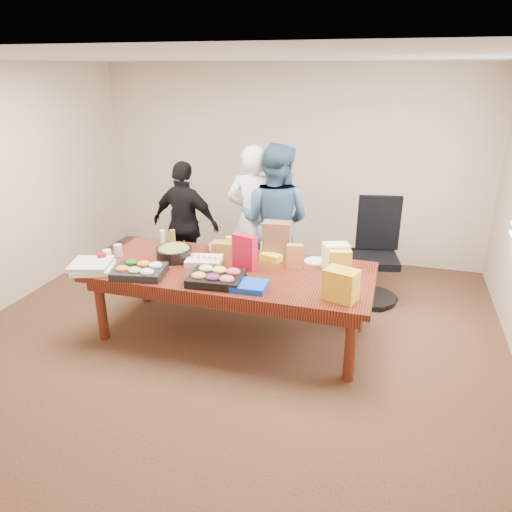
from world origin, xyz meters
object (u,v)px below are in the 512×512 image
(person_center, at_px, (254,219))
(salad_bowl, at_px, (174,254))
(conference_table, at_px, (232,303))
(person_right, at_px, (275,221))
(office_chair, at_px, (375,255))
(sheet_cake, at_px, (204,261))

(person_center, xyz_separation_m, salad_bowl, (-0.53, -1.13, -0.09))
(conference_table, xyz_separation_m, person_center, (-0.13, 1.21, 0.53))
(conference_table, bearing_deg, salad_bowl, 173.06)
(person_right, bearing_deg, salad_bowl, 59.45)
(office_chair, height_order, person_center, person_center)
(office_chair, height_order, salad_bowl, office_chair)
(conference_table, distance_m, person_right, 1.27)
(sheet_cake, bearing_deg, person_center, 68.87)
(person_right, bearing_deg, person_center, -6.87)
(sheet_cake, height_order, salad_bowl, salad_bowl)
(conference_table, relative_size, person_right, 1.52)
(sheet_cake, bearing_deg, conference_table, -21.05)
(person_center, distance_m, sheet_cake, 1.18)
(person_center, relative_size, salad_bowl, 4.78)
(office_chair, height_order, sheet_cake, office_chair)
(person_center, bearing_deg, office_chair, 173.99)
(conference_table, relative_size, person_center, 1.55)
(conference_table, xyz_separation_m, salad_bowl, (-0.66, 0.08, 0.44))
(person_right, xyz_separation_m, salad_bowl, (-0.81, -1.06, -0.11))
(office_chair, xyz_separation_m, salad_bowl, (-2.00, -1.13, 0.22))
(salad_bowl, bearing_deg, person_center, 64.81)
(conference_table, distance_m, salad_bowl, 0.80)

